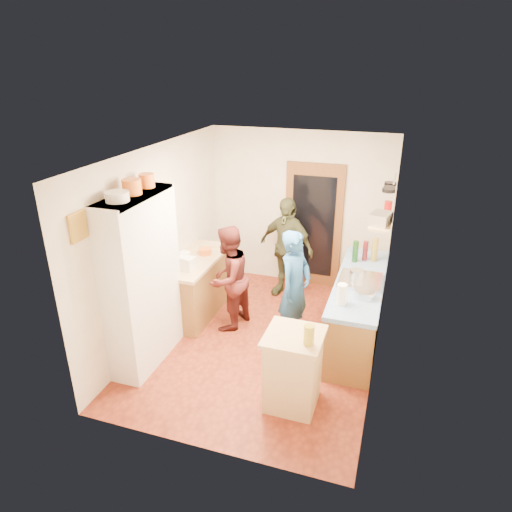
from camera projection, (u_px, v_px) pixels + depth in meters
The scene contains 44 objects.
floor at pixel (263, 341), 6.33m from camera, with size 3.00×4.00×0.02m, color maroon.
ceiling at pixel (264, 152), 5.29m from camera, with size 3.00×4.00×0.02m, color silver.
wall_back at pixel (300, 210), 7.56m from camera, with size 3.00×0.02×2.60m, color silver.
wall_front at pixel (196, 340), 4.06m from camera, with size 3.00×0.02×2.60m, color silver.
wall_left at pixel (158, 241), 6.25m from camera, with size 0.02×4.00×2.60m, color silver.
wall_right at pixel (385, 271), 5.38m from camera, with size 0.02×4.00×2.60m, color silver.
door_frame at pixel (313, 226), 7.56m from camera, with size 0.95×0.06×2.10m, color brown.
door_glass at pixel (313, 227), 7.53m from camera, with size 0.70×0.02×1.70m, color black.
hutch_body at pixel (142, 282), 5.57m from camera, with size 0.40×1.20×2.20m, color silver.
hutch_top_shelf at pixel (133, 196), 5.14m from camera, with size 0.40×1.14×0.04m, color silver.
plate_stack at pixel (117, 196), 4.85m from camera, with size 0.25×0.25×0.11m, color white.
orange_pot_a at pixel (132, 187), 5.10m from camera, with size 0.21×0.21×0.17m, color orange.
orange_pot_b at pixel (147, 181), 5.38m from camera, with size 0.18×0.18×0.16m, color orange.
left_counter_base at pixel (196, 287), 6.90m from camera, with size 0.60×1.40×0.85m, color brown.
left_counter_top at pixel (195, 260), 6.72m from camera, with size 0.64×1.44×0.05m, color tan.
toaster at pixel (186, 263), 6.33m from camera, with size 0.24×0.16×0.18m, color white.
kettle at pixel (185, 258), 6.51m from camera, with size 0.16×0.16×0.18m, color white.
orange_bowl at pixel (205, 251), 6.84m from camera, with size 0.20×0.20×0.09m, color orange.
chopping_board at pixel (211, 244), 7.19m from camera, with size 0.30×0.22×0.03m, color tan.
right_counter_base at pixel (357, 311), 6.25m from camera, with size 0.60×2.20×0.84m, color brown.
right_counter_top at pixel (360, 282), 6.08m from camera, with size 0.62×2.22×0.06m, color #0A4AA8.
hob at pixel (360, 280), 6.00m from camera, with size 0.55×0.58×0.04m, color silver.
pot_on_hob at pixel (357, 274), 5.99m from camera, with size 0.18×0.18×0.12m, color silver.
bottle_a at pixel (355, 251), 6.54m from camera, with size 0.08×0.08×0.32m, color #143F14.
bottle_b at pixel (365, 251), 6.60m from camera, with size 0.07×0.07×0.29m, color #591419.
bottle_c at pixel (375, 250), 6.56m from camera, with size 0.09×0.09×0.35m, color olive.
paper_towel at pixel (342, 294), 5.41m from camera, with size 0.12×0.12×0.26m, color white.
mixing_bowl at pixel (365, 294), 5.59m from camera, with size 0.26×0.26×0.10m, color silver.
island_base at pixel (293, 372), 5.03m from camera, with size 0.55×0.55×0.86m, color tan.
island_top at pixel (294, 337), 4.85m from camera, with size 0.62×0.62×0.05m, color tan.
cutting_board at pixel (291, 333), 4.90m from camera, with size 0.35×0.28×0.02m, color white.
oil_jar at pixel (309, 335), 4.64m from camera, with size 0.11×0.11×0.22m, color #AD9E2D.
pan_rail at pixel (395, 178), 6.42m from camera, with size 0.02×0.02×0.65m, color silver.
pan_hang_a at pixel (389, 190), 6.34m from camera, with size 0.18×0.18×0.05m, color black.
pan_hang_b at pixel (389, 188), 6.52m from camera, with size 0.16×0.16×0.05m, color black.
pan_hang_c at pixel (390, 184), 6.69m from camera, with size 0.17×0.17×0.05m, color black.
wall_shelf at pixel (380, 226), 5.65m from camera, with size 0.26×0.42×0.03m, color tan.
radio at pixel (381, 219), 5.62m from camera, with size 0.22×0.30×0.15m, color silver.
ext_bracket at pixel (391, 215), 6.81m from camera, with size 0.06×0.10×0.04m, color black.
fire_extinguisher at pixel (387, 212), 6.81m from camera, with size 0.11×0.11×0.32m, color red.
picture_frame at pixel (78, 226), 4.59m from camera, with size 0.03×0.25×0.30m, color gold.
person_hob at pixel (296, 289), 6.03m from camera, with size 0.58×0.38×1.60m, color #20508A.
person_left at pixel (231, 278), 6.42m from camera, with size 0.74×0.58×1.53m, color #4C1B19.
person_back at pixel (286, 248), 7.28m from camera, with size 0.97×0.40×1.66m, color #393C23.
Camera 1 is at (1.58, -5.10, 3.60)m, focal length 32.00 mm.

